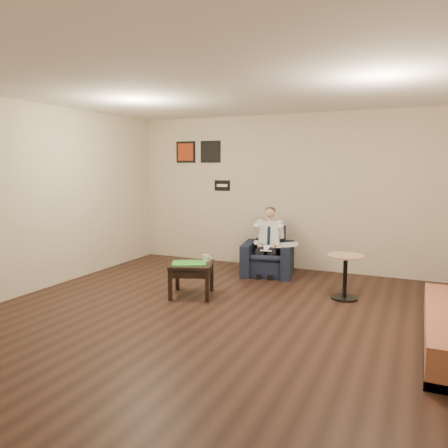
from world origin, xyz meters
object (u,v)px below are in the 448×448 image
at_px(armchair, 268,251).
at_px(smartphone, 197,260).
at_px(seated_man, 267,244).
at_px(green_folder, 189,263).
at_px(side_table, 192,279).
at_px(coffee_mug, 206,258).
at_px(cafe_table, 345,277).

xyz_separation_m(armchair, smartphone, (-0.61, -1.47, 0.08)).
relative_size(seated_man, smartphone, 7.46).
height_order(armchair, green_folder, armchair).
relative_size(side_table, smartphone, 3.93).
bearing_deg(armchair, green_folder, -121.10).
height_order(armchair, seated_man, seated_man).
bearing_deg(green_folder, smartphone, 85.24).
bearing_deg(coffee_mug, smartphone, -177.90).
relative_size(green_folder, cafe_table, 0.75).
relative_size(seated_man, coffee_mug, 10.99).
relative_size(side_table, coffee_mug, 5.79).
bearing_deg(armchair, side_table, -120.74).
height_order(seated_man, coffee_mug, seated_man).
distance_m(seated_man, green_folder, 1.71).
bearing_deg(seated_man, green_folder, -122.93).
bearing_deg(smartphone, armchair, 58.25).
bearing_deg(armchair, smartphone, -123.14).
bearing_deg(seated_man, coffee_mug, -120.22).
bearing_deg(seated_man, side_table, -122.60).
bearing_deg(cafe_table, smartphone, -164.46).
height_order(side_table, coffee_mug, coffee_mug).
relative_size(seated_man, green_folder, 2.32).
bearing_deg(side_table, seated_man, 68.00).
relative_size(armchair, smartphone, 5.62).
relative_size(seated_man, cafe_table, 1.75).
distance_m(seated_man, cafe_table, 1.65).
xyz_separation_m(green_folder, coffee_mug, (0.16, 0.21, 0.04)).
relative_size(coffee_mug, smartphone, 0.68).
xyz_separation_m(smartphone, cafe_table, (2.06, 0.57, -0.17)).
bearing_deg(armchair, cafe_table, -42.46).
xyz_separation_m(armchair, coffee_mug, (-0.47, -1.47, 0.12)).
relative_size(smartphone, cafe_table, 0.23).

